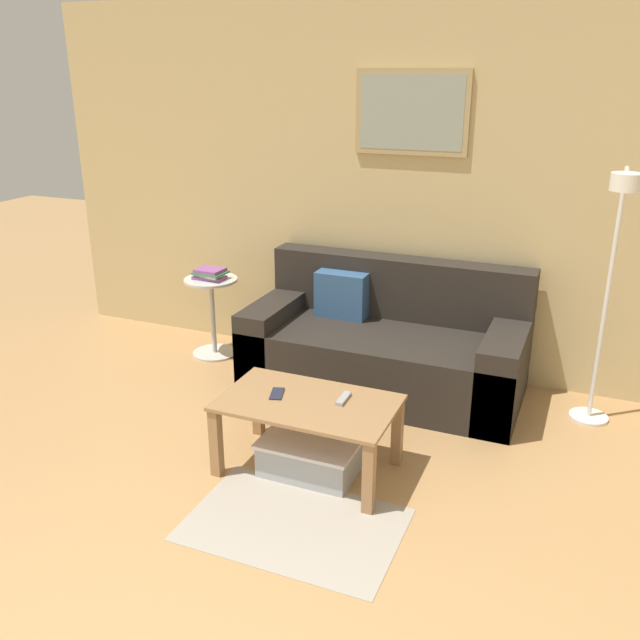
{
  "coord_description": "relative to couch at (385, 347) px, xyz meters",
  "views": [
    {
      "loc": [
        1.24,
        -0.98,
        2.06
      ],
      "look_at": [
        -0.02,
        2.04,
        0.85
      ],
      "focal_mm": 38.0,
      "sensor_mm": 36.0,
      "label": 1
    }
  ],
  "objects": [
    {
      "name": "wall_back",
      "position": [
        -0.01,
        0.44,
        0.99
      ],
      "size": [
        5.6,
        0.09,
        2.55
      ],
      "color": "tan",
      "rests_on": "ground_plane"
    },
    {
      "name": "area_rug",
      "position": [
        0.07,
        -1.63,
        -0.29
      ],
      "size": [
        1.03,
        0.68,
        0.01
      ],
      "primitive_type": "cube",
      "color": "#A39989",
      "rests_on": "ground_plane"
    },
    {
      "name": "couch",
      "position": [
        0.0,
        0.0,
        0.0
      ],
      "size": [
        1.83,
        0.85,
        0.85
      ],
      "color": "#28231E",
      "rests_on": "ground_plane"
    },
    {
      "name": "coffee_table",
      "position": [
        -0.07,
        -1.15,
        0.04
      ],
      "size": [
        0.94,
        0.56,
        0.41
      ],
      "color": "#997047",
      "rests_on": "ground_plane"
    },
    {
      "name": "storage_bin",
      "position": [
        -0.04,
        -1.13,
        -0.2
      ],
      "size": [
        0.53,
        0.44,
        0.2
      ],
      "color": "#9EA3A8",
      "rests_on": "ground_plane"
    },
    {
      "name": "floor_lamp",
      "position": [
        1.33,
        -0.1,
        0.7
      ],
      "size": [
        0.24,
        0.53,
        1.57
      ],
      "color": "white",
      "rests_on": "ground_plane"
    },
    {
      "name": "side_table",
      "position": [
        -1.38,
        0.05,
        0.07
      ],
      "size": [
        0.4,
        0.4,
        0.61
      ],
      "color": "silver",
      "rests_on": "ground_plane"
    },
    {
      "name": "book_stack",
      "position": [
        -1.38,
        0.04,
        0.35
      ],
      "size": [
        0.25,
        0.19,
        0.08
      ],
      "color": "#8C4C93",
      "rests_on": "side_table"
    },
    {
      "name": "remote_control",
      "position": [
        0.1,
        -1.07,
        0.13
      ],
      "size": [
        0.04,
        0.15,
        0.02
      ],
      "primitive_type": "cube",
      "rotation": [
        0.0,
        0.0,
        0.02
      ],
      "color": "#99999E",
      "rests_on": "coffee_table"
    },
    {
      "name": "cell_phone",
      "position": [
        -0.25,
        -1.14,
        0.12
      ],
      "size": [
        0.1,
        0.15,
        0.01
      ],
      "primitive_type": "cube",
      "rotation": [
        0.0,
        0.0,
        0.3
      ],
      "color": "#1E2338",
      "rests_on": "coffee_table"
    }
  ]
}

